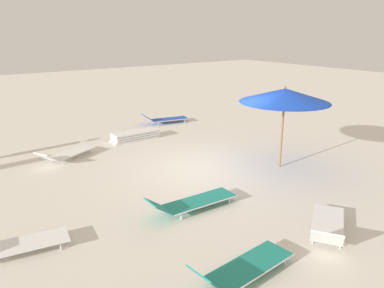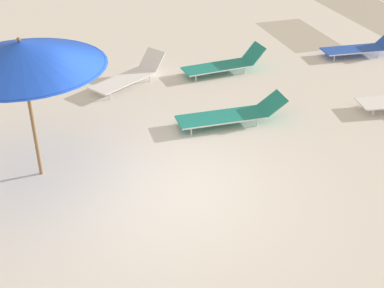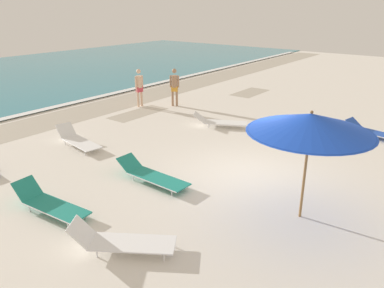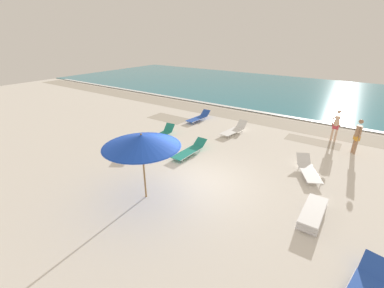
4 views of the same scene
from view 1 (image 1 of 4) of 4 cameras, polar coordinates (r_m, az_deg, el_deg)
name	(u,v)px [view 1 (image 1 of 4)]	position (r m, az deg, el deg)	size (l,w,h in m)	color
ground_plane	(209,171)	(11.51, 2.64, -4.16)	(60.00, 60.00, 0.16)	silver
beach_umbrella	(285,96)	(11.38, 13.94, 7.17)	(2.67, 2.67, 2.50)	olive
lounger_stack	(135,135)	(14.58, -8.63, 1.31)	(0.62, 1.90, 0.32)	white
sun_lounger_under_umbrella	(242,268)	(6.74, 7.59, -18.26)	(0.78, 2.12, 0.59)	#1E8475
sun_lounger_beside_umbrella	(66,154)	(12.85, -18.59, -1.39)	(1.51, 2.15, 0.51)	white
sun_lounger_near_water_right	(328,226)	(8.36, 20.01, -11.69)	(1.61, 2.03, 0.59)	white
sun_lounger_mid_beach_solo	(8,245)	(8.04, -26.28, -13.70)	(0.91, 2.18, 0.59)	white
sun_lounger_mid_beach_pair_a	(192,202)	(8.91, 0.02, -8.79)	(0.67, 2.28, 0.51)	#1E8475
sun_lounger_mid_beach_pair_b	(165,119)	(16.95, -4.15, 3.85)	(0.99, 2.18, 0.51)	blue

